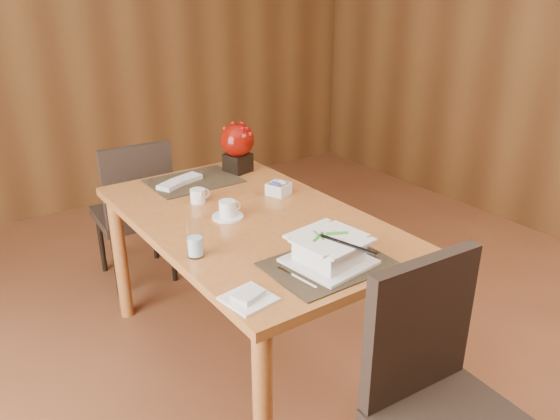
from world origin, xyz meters
TOP-DOWN VIEW (x-y plane):
  - back_wall at (0.00, 3.00)m, footprint 5.00×0.02m
  - dining_table at (0.00, 0.60)m, footprint 0.90×1.50m
  - placemat_near at (0.00, 0.05)m, footprint 0.45×0.33m
  - placemat_far at (0.00, 1.15)m, footprint 0.45×0.33m
  - soup_setting at (0.01, 0.06)m, footprint 0.31×0.31m
  - coffee_cup at (-0.09, 0.64)m, footprint 0.14×0.14m
  - water_glass at (-0.37, 0.40)m, footprint 0.07×0.07m
  - creamer_jug at (-0.11, 0.88)m, footprint 0.09×0.09m
  - sugar_caddy at (0.26, 0.74)m, footprint 0.12×0.12m
  - berry_decor at (0.27, 1.16)m, footprint 0.18×0.18m
  - napkins_far at (-0.07, 1.15)m, footprint 0.27×0.18m
  - bread_plate at (-0.37, 0.02)m, footprint 0.17×0.17m
  - near_chair at (0.01, -0.50)m, footprint 0.47×0.48m
  - far_chair at (-0.17, 1.59)m, footprint 0.45×0.45m

SIDE VIEW (x-z plane):
  - far_chair at x=-0.17m, z-range 0.06..0.95m
  - near_chair at x=0.01m, z-range 0.06..1.02m
  - dining_table at x=0.00m, z-range 0.28..1.03m
  - placemat_near at x=0.00m, z-range 0.75..0.76m
  - placemat_far at x=0.00m, z-range 0.75..0.76m
  - bread_plate at x=-0.37m, z-range 0.75..0.76m
  - napkins_far at x=-0.07m, z-range 0.76..0.78m
  - sugar_caddy at x=0.26m, z-range 0.75..0.81m
  - creamer_jug at x=-0.11m, z-range 0.75..0.82m
  - coffee_cup at x=-0.09m, z-range 0.74..0.82m
  - soup_setting at x=0.01m, z-range 0.75..0.86m
  - water_glass at x=-0.37m, z-range 0.75..0.90m
  - berry_decor at x=0.27m, z-range 0.77..1.04m
  - back_wall at x=0.00m, z-range 0.00..2.80m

